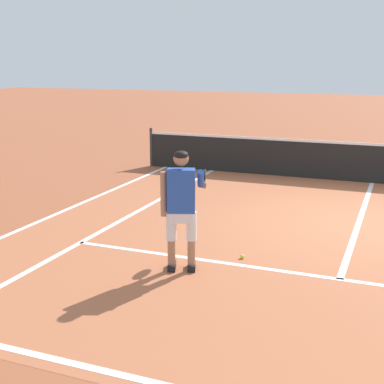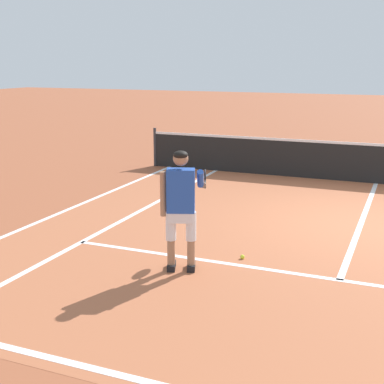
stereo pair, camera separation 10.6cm
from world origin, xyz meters
The scene contains 9 objects.
ground_plane centered at (0.00, 0.00, 0.00)m, with size 80.00×80.00×0.00m, color #9E5133.
court_inner_surface centered at (0.00, -1.19, 0.00)m, with size 10.98×9.92×0.00m, color #B2603D.
line_service centered at (0.00, -2.83, 0.00)m, with size 8.23×0.10×0.01m, color white.
line_centre_service centered at (0.00, 0.37, 0.00)m, with size 0.10×6.40×0.01m, color white.
line_singles_left centered at (-4.12, -1.19, 0.00)m, with size 0.10×9.52×0.01m, color white.
line_doubles_left centered at (-5.49, -1.19, 0.00)m, with size 0.10×9.52×0.01m, color white.
tennis_net centered at (0.00, 3.57, 0.50)m, with size 11.96×0.08×1.07m.
tennis_player centered at (-2.13, -3.28, 0.99)m, with size 0.57×1.23×1.71m.
tennis_ball_near_feet centered at (-1.46, -2.55, 0.03)m, with size 0.07×0.07×0.07m, color #CCE02D.
Camera 2 is at (0.76, -9.87, 2.88)m, focal length 50.50 mm.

